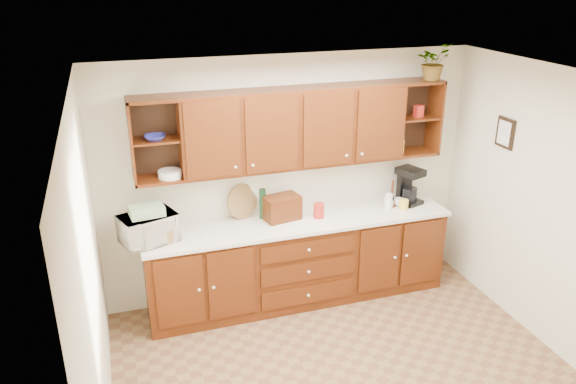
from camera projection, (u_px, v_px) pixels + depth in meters
floor at (352, 383)px, 4.90m from camera, size 4.00×4.00×0.00m
ceiling at (367, 87)px, 3.93m from camera, size 4.00×4.00×0.00m
back_wall at (290, 178)px, 5.96m from camera, size 4.00×0.00×4.00m
left_wall at (92, 294)px, 3.85m from camera, size 0.00×3.50×3.50m
right_wall at (564, 219)px, 4.99m from camera, size 0.00×3.50×3.50m
base_cabinets at (298, 261)px, 6.01m from camera, size 3.20×0.60×0.90m
countertop at (299, 222)px, 5.83m from camera, size 3.24×0.64×0.04m
upper_cabinets at (296, 127)px, 5.60m from camera, size 3.20×0.33×0.80m
undercabinet_light at (296, 169)px, 5.71m from camera, size 0.40×0.05×0.02m
framed_picture at (505, 133)px, 5.57m from camera, size 0.03×0.24×0.30m
wicker_basket at (165, 234)px, 5.37m from camera, size 0.29×0.29×0.13m
microwave at (148, 229)px, 5.31m from camera, size 0.59×0.49×0.28m
towel_stack at (147, 210)px, 5.24m from camera, size 0.34×0.27×0.09m
wine_bottle at (263, 204)px, 5.81m from camera, size 0.09×0.09×0.32m
woven_tray at (243, 216)px, 5.89m from camera, size 0.38×0.23×0.37m
bread_box at (282, 208)px, 5.80m from camera, size 0.40×0.29×0.26m
mug_tree at (391, 202)px, 6.16m from camera, size 0.27×0.26×0.29m
canister_red at (319, 211)px, 5.86m from camera, size 0.14×0.14×0.15m
canister_white at (389, 202)px, 6.05m from camera, size 0.08×0.08×0.18m
canister_yellow at (404, 204)px, 6.07m from camera, size 0.12×0.12×0.11m
coffee_maker at (408, 186)px, 6.21m from camera, size 0.29×0.34×0.40m
bowl_stack at (155, 138)px, 5.16m from camera, size 0.21×0.21×0.05m
plate_stack at (170, 174)px, 5.33m from camera, size 0.24×0.24×0.07m
pantry_box_yellow at (400, 146)px, 6.03m from camera, size 0.09×0.08×0.15m
pantry_box_red at (418, 111)px, 5.94m from camera, size 0.10×0.09×0.13m
potted_plant at (433, 62)px, 5.75m from camera, size 0.42×0.40×0.38m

